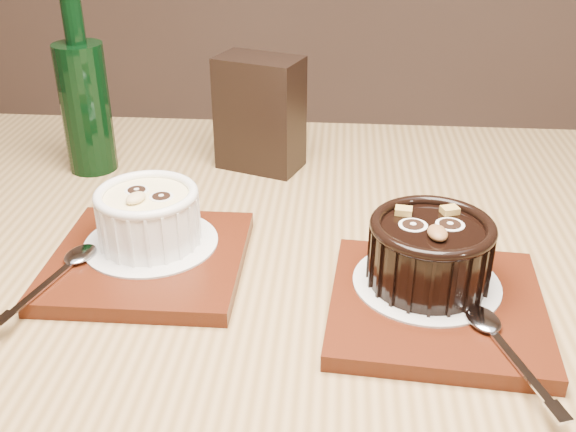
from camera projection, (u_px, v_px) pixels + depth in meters
The scene contains 11 objects.
table at pixel (267, 339), 0.69m from camera, with size 1.25×0.88×0.75m.
tray_left at pixel (149, 260), 0.64m from camera, with size 0.18×0.18×0.01m, color #4C1C0C.
doily_left at pixel (151, 242), 0.66m from camera, with size 0.13×0.13×0.00m, color white.
ramekin_white at pixel (148, 214), 0.64m from camera, with size 0.10×0.10×0.06m.
spoon_left at pixel (57, 273), 0.60m from camera, with size 0.03×0.13×0.01m, color silver, non-canonical shape.
tray_right at pixel (436, 306), 0.58m from camera, with size 0.18×0.18×0.01m, color #4C1C0C.
doily_right at pixel (426, 282), 0.60m from camera, with size 0.13×0.13×0.00m, color white.
ramekin_dark at pixel (430, 249), 0.58m from camera, with size 0.11×0.11×0.06m.
spoon_right at pixel (505, 346), 0.51m from camera, with size 0.03×0.13×0.01m, color silver, non-canonical shape.
condiment_stand at pixel (260, 114), 0.83m from camera, with size 0.10×0.06×0.14m, color black.
green_bottle at pixel (85, 103), 0.81m from camera, with size 0.06×0.06×0.22m.
Camera 1 is at (-0.05, -0.30, 1.10)m, focal length 42.00 mm.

